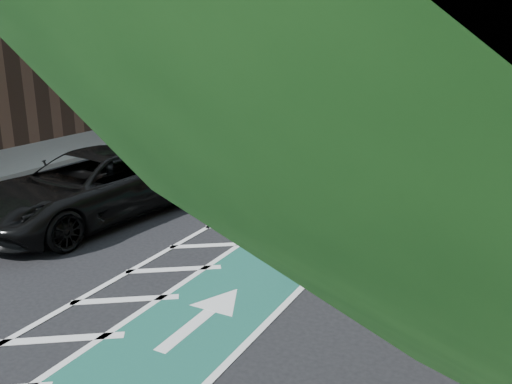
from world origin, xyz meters
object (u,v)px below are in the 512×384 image
Objects in this scene: suv_near at (91,186)px; suv_far at (323,127)px; skateboarder at (304,222)px; barrel_a at (196,161)px.

suv_near is 10.46m from suv_far.
skateboarder reaches higher than suv_near.
barrel_a is at bearing -116.11° from suv_far.
suv_far reaches higher than barrel_a.
skateboarder is at bearing -74.96° from suv_far.
suv_near is (-5.74, 0.32, -0.13)m from skateboarder.
suv_far is (-3.70, 10.58, -0.05)m from skateboarder.
skateboarder is 5.75m from suv_near.
suv_near reaches higher than barrel_a.
suv_near is 4.79m from barrel_a.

